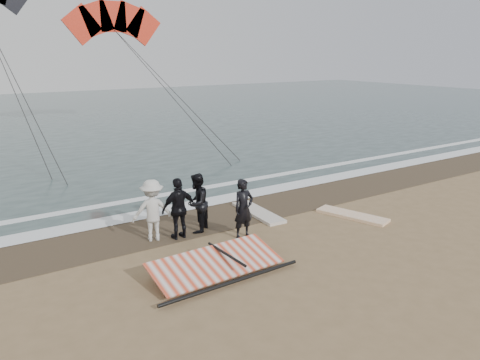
% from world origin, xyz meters
% --- Properties ---
extents(ground, '(120.00, 120.00, 0.00)m').
position_xyz_m(ground, '(0.00, 0.00, 0.00)').
color(ground, '#8C704C').
rests_on(ground, ground).
extents(sea, '(120.00, 54.00, 0.02)m').
position_xyz_m(sea, '(0.00, 33.00, 0.01)').
color(sea, '#233838').
rests_on(sea, ground).
extents(wet_sand, '(120.00, 2.80, 0.01)m').
position_xyz_m(wet_sand, '(0.00, 4.50, 0.01)').
color(wet_sand, '#4C3D2B').
rests_on(wet_sand, ground).
extents(foam_near, '(120.00, 0.90, 0.01)m').
position_xyz_m(foam_near, '(0.00, 5.90, 0.03)').
color(foam_near, white).
rests_on(foam_near, sea).
extents(foam_far, '(120.00, 0.45, 0.01)m').
position_xyz_m(foam_far, '(0.00, 7.60, 0.03)').
color(foam_far, white).
rests_on(foam_far, sea).
extents(man_main, '(0.67, 0.45, 1.80)m').
position_xyz_m(man_main, '(-0.81, 2.40, 0.90)').
color(man_main, black).
rests_on(man_main, ground).
extents(board_white, '(1.38, 2.49, 0.10)m').
position_xyz_m(board_white, '(3.25, 1.91, 0.05)').
color(board_white, white).
rests_on(board_white, ground).
extents(board_cream, '(0.80, 2.53, 0.10)m').
position_xyz_m(board_cream, '(0.76, 3.88, 0.05)').
color(board_cream, beige).
rests_on(board_cream, ground).
extents(trio_cluster, '(2.64, 1.17, 1.85)m').
position_xyz_m(trio_cluster, '(-2.50, 3.57, 0.92)').
color(trio_cluster, black).
rests_on(trio_cluster, ground).
extents(sail_rig, '(3.88, 1.79, 0.49)m').
position_xyz_m(sail_rig, '(-2.76, 0.94, 0.19)').
color(sail_rig, black).
rests_on(sail_rig, ground).
extents(kite_red, '(7.59, 6.99, 15.35)m').
position_xyz_m(kite_red, '(2.94, 23.88, 7.06)').
color(kite_red, red).
rests_on(kite_red, ground).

